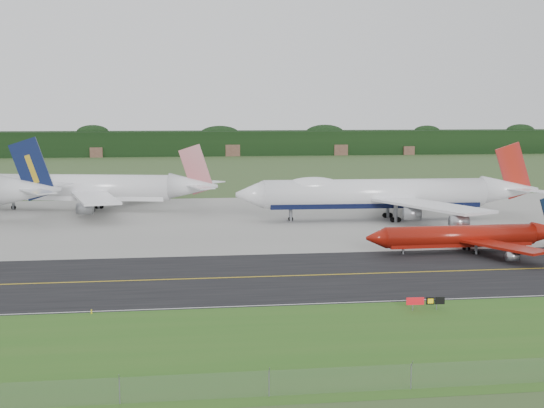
{
  "coord_description": "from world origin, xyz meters",
  "views": [
    {
      "loc": [
        -25.73,
        -106.88,
        23.41
      ],
      "look_at": [
        -8.28,
        22.0,
        6.91
      ],
      "focal_mm": 50.0,
      "sensor_mm": 36.0,
      "label": 1
    }
  ],
  "objects_px": {
    "jet_red_737": "(471,236)",
    "taxiway_sign": "(425,301)",
    "jet_star_tail": "(93,188)",
    "jet_ba_747": "(385,194)"
  },
  "relations": [
    {
      "from": "jet_ba_747",
      "to": "taxiway_sign",
      "type": "height_order",
      "value": "jet_ba_747"
    },
    {
      "from": "jet_ba_747",
      "to": "jet_red_737",
      "type": "relative_size",
      "value": 1.85
    },
    {
      "from": "jet_star_tail",
      "to": "taxiway_sign",
      "type": "bearing_deg",
      "value": -63.46
    },
    {
      "from": "jet_red_737",
      "to": "taxiway_sign",
      "type": "distance_m",
      "value": 38.69
    },
    {
      "from": "jet_star_tail",
      "to": "taxiway_sign",
      "type": "distance_m",
      "value": 104.89
    },
    {
      "from": "taxiway_sign",
      "to": "jet_red_737",
      "type": "bearing_deg",
      "value": 60.01
    },
    {
      "from": "jet_star_tail",
      "to": "jet_ba_747",
      "type": "bearing_deg",
      "value": -20.72
    },
    {
      "from": "jet_red_737",
      "to": "jet_star_tail",
      "type": "relative_size",
      "value": 0.6
    },
    {
      "from": "jet_red_737",
      "to": "taxiway_sign",
      "type": "xyz_separation_m",
      "value": [
        -19.32,
        -33.49,
        -1.55
      ]
    },
    {
      "from": "jet_ba_747",
      "to": "jet_red_737",
      "type": "distance_m",
      "value": 37.01
    }
  ]
}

